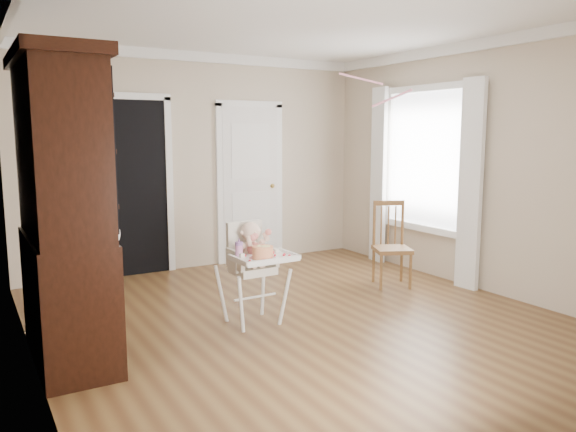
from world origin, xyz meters
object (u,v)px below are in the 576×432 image
high_chair (253,261)px  dining_chair (391,247)px  china_cabinet (64,210)px  sippy_cup (239,249)px  cake (263,252)px

high_chair → dining_chair: dining_chair is taller
china_cabinet → high_chair: bearing=0.3°
high_chair → sippy_cup: size_ratio=5.67×
cake → sippy_cup: (-0.15, 0.16, 0.02)m
cake → china_cabinet: size_ratio=0.10×
sippy_cup → china_cabinet: (-1.39, 0.08, 0.42)m
sippy_cup → china_cabinet: 1.45m
cake → dining_chair: dining_chair is taller
dining_chair → high_chair: bearing=-144.4°
high_chair → sippy_cup: 0.24m
cake → dining_chair: (1.96, 0.62, -0.26)m
high_chair → dining_chair: 1.98m
china_cabinet → sippy_cup: bearing=-3.2°
china_cabinet → dining_chair: 3.59m
high_chair → china_cabinet: size_ratio=0.41×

